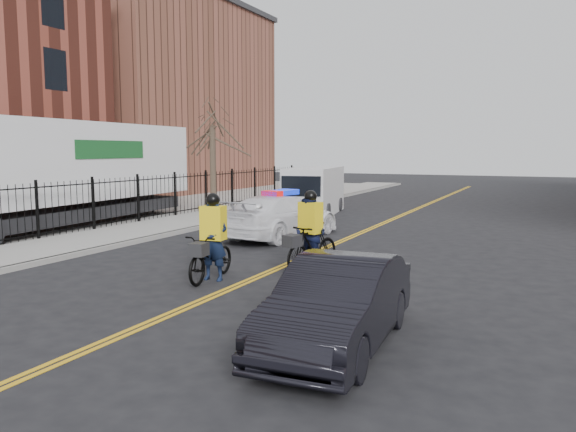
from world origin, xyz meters
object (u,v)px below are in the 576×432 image
Objects in this scene: cargo_van at (314,191)px; dark_sedan at (338,303)px; police_cruiser at (281,216)px; semi_trailer at (66,168)px; cyclist_far at (310,239)px; cyclist_near at (214,250)px.

dark_sedan is at bearing -76.06° from cargo_van.
police_cruiser is 9.02m from semi_trailer.
semi_trailer is (-7.02, -8.51, 1.28)m from cargo_van.
cyclist_far is at bearing -77.66° from cargo_van.
cyclist_near is at bearing 111.21° from police_cruiser.
cargo_van is 0.41× the size of semi_trailer.
semi_trailer is 12.39m from cyclist_far.
cargo_van is 12.74m from cyclist_far.
police_cruiser is at bearing -86.23° from cargo_van.
police_cruiser is 5.51m from cyclist_far.
cyclist_far is (4.83, -11.79, -0.28)m from cargo_van.
dark_sedan is 16.74m from semi_trailer.
cargo_van is (-1.76, 7.21, 0.33)m from police_cruiser.
cargo_van is 11.11m from semi_trailer.
cyclist_near reaches higher than dark_sedan.
cyclist_far is at bearing 114.52° from dark_sedan.
cyclist_far is (1.64, 1.97, 0.09)m from cyclist_near.
dark_sedan is at bearing -33.75° from semi_trailer.
cyclist_near is (3.18, -13.75, -0.37)m from cargo_van.
dark_sedan is at bearing 129.55° from police_cruiser.
police_cruiser is 1.29× the size of dark_sedan.
cyclist_far is (-2.60, 5.00, 0.11)m from dark_sedan.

